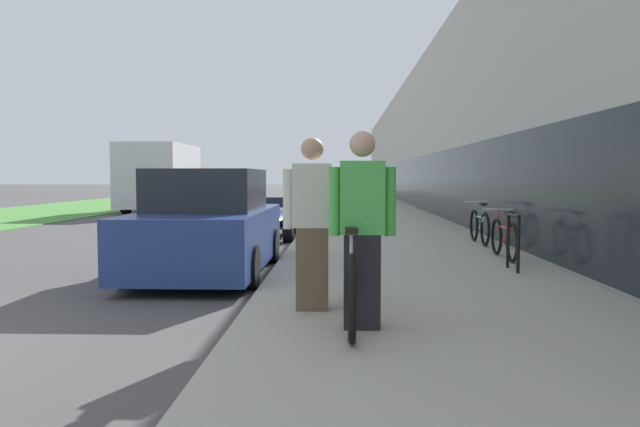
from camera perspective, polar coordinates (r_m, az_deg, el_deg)
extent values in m
cube|color=#A39E8E|center=(25.47, 4.45, 0.14)|extent=(4.33, 70.00, 0.12)
cube|color=#BCB7AD|center=(34.47, 16.01, 6.18)|extent=(10.00, 70.00, 6.50)
cube|color=#1E2328|center=(33.58, 7.70, 2.94)|extent=(0.10, 63.00, 2.20)
cube|color=#478438|center=(32.02, -21.27, 0.51)|extent=(6.67, 70.00, 0.03)
torus|color=black|center=(6.92, 2.68, -5.04)|extent=(0.06, 0.76, 0.76)
torus|color=black|center=(5.25, 2.93, -7.77)|extent=(0.06, 0.76, 0.76)
cylinder|color=#B7BCC1|center=(6.05, 2.79, -4.08)|extent=(0.04, 1.44, 0.04)
cylinder|color=#B7BCC1|center=(5.73, 2.84, -5.59)|extent=(0.04, 0.86, 0.35)
cylinder|color=#B7BCC1|center=(5.49, 2.88, -3.20)|extent=(0.03, 0.03, 0.31)
cube|color=black|center=(5.47, 2.89, -1.58)|extent=(0.11, 0.22, 0.05)
cylinder|color=#B7BCC1|center=(6.74, 2.70, -1.90)|extent=(0.03, 0.03, 0.33)
cylinder|color=silver|center=(6.73, 2.71, -0.50)|extent=(0.52, 0.03, 0.03)
cube|color=black|center=(5.77, 3.85, -6.17)|extent=(0.33, 0.24, 0.87)
cube|color=#4CB74C|center=(5.70, 3.88, 1.46)|extent=(0.41, 0.24, 0.67)
cylinder|color=#4CB74C|center=(5.69, 1.31, 1.12)|extent=(0.10, 0.10, 0.63)
cylinder|color=#4CB74C|center=(5.71, 6.44, 1.10)|extent=(0.10, 0.10, 0.63)
sphere|color=tan|center=(5.70, 3.90, 6.36)|extent=(0.24, 0.24, 0.24)
cube|color=brown|center=(6.55, -0.71, -5.04)|extent=(0.33, 0.24, 0.86)
cube|color=beige|center=(6.48, -0.71, 1.65)|extent=(0.40, 0.24, 0.66)
cylinder|color=beige|center=(6.50, -2.95, 1.35)|extent=(0.10, 0.10, 0.63)
cylinder|color=beige|center=(6.48, 1.53, 1.34)|extent=(0.10, 0.10, 0.63)
sphere|color=tan|center=(6.49, -0.72, 5.93)|extent=(0.24, 0.24, 0.24)
cylinder|color=black|center=(9.41, 17.68, -2.76)|extent=(0.05, 0.05, 0.82)
cylinder|color=black|center=(9.94, 16.82, -2.42)|extent=(0.05, 0.05, 0.82)
cylinder|color=black|center=(9.64, 17.28, -0.16)|extent=(0.05, 0.55, 0.05)
torus|color=black|center=(11.51, 15.84, -2.03)|extent=(0.05, 0.66, 0.66)
torus|color=black|center=(10.54, 17.16, -2.55)|extent=(0.05, 0.66, 0.66)
cylinder|color=red|center=(11.01, 16.49, -1.25)|extent=(0.04, 0.86, 0.04)
cylinder|color=red|center=(10.82, 16.75, -1.83)|extent=(0.04, 0.52, 0.30)
cylinder|color=red|center=(10.69, 16.94, -0.67)|extent=(0.03, 0.03, 0.27)
cube|color=black|center=(10.68, 16.95, 0.06)|extent=(0.11, 0.22, 0.05)
cylinder|color=red|center=(11.41, 15.97, -0.36)|extent=(0.03, 0.03, 0.29)
cylinder|color=silver|center=(11.40, 15.98, 0.35)|extent=(0.52, 0.03, 0.03)
torus|color=black|center=(13.84, 13.91, -1.04)|extent=(0.06, 0.69, 0.69)
torus|color=black|center=(12.85, 14.86, -1.40)|extent=(0.06, 0.69, 0.69)
cylinder|color=#7AD1C6|center=(13.33, 14.38, -0.32)|extent=(0.04, 0.87, 0.04)
cylinder|color=#7AD1C6|center=(13.14, 14.57, -0.81)|extent=(0.04, 0.53, 0.31)
cylinder|color=#7AD1C6|center=(13.00, 14.70, 0.21)|extent=(0.03, 0.03, 0.28)
cube|color=black|center=(13.00, 14.71, 0.83)|extent=(0.11, 0.22, 0.05)
cylinder|color=#7AD1C6|center=(13.74, 14.01, 0.42)|extent=(0.03, 0.03, 0.30)
cylinder|color=silver|center=(13.73, 14.01, 1.04)|extent=(0.52, 0.03, 0.03)
cube|color=navy|center=(9.80, -10.14, -2.14)|extent=(1.78, 4.30, 0.84)
cube|color=#1E2328|center=(9.75, -10.19, 2.16)|extent=(1.53, 2.15, 0.63)
cylinder|color=black|center=(11.26, -12.87, -2.84)|extent=(0.22, 0.60, 0.60)
cylinder|color=black|center=(10.96, -4.48, -2.94)|extent=(0.22, 0.60, 0.60)
cylinder|color=black|center=(8.81, -17.16, -4.64)|extent=(0.22, 0.60, 0.60)
cylinder|color=black|center=(8.42, -6.44, -4.87)|extent=(0.22, 0.60, 0.60)
ellipsoid|color=navy|center=(15.55, -5.51, -0.59)|extent=(1.72, 4.12, 0.59)
cube|color=#1E2328|center=(16.04, -5.28, 1.01)|extent=(1.20, 0.04, 0.26)
cylinder|color=black|center=(16.86, -7.70, -0.73)|extent=(0.22, 0.60, 0.60)
cylinder|color=black|center=(16.66, -2.23, -0.75)|extent=(0.22, 0.60, 0.60)
cylinder|color=black|center=(14.51, -9.27, -1.41)|extent=(0.22, 0.60, 0.60)
cylinder|color=black|center=(14.29, -2.92, -1.45)|extent=(0.22, 0.60, 0.60)
cube|color=orange|center=(30.02, -12.77, 2.51)|extent=(2.23, 1.57, 1.69)
cube|color=silver|center=(26.99, -14.47, 3.36)|extent=(2.42, 4.71, 2.60)
cylinder|color=black|center=(29.95, -15.01, 1.22)|extent=(0.28, 0.84, 0.84)
cylinder|color=black|center=(29.38, -10.86, 1.23)|extent=(0.28, 0.84, 0.84)
cylinder|color=black|center=(26.46, -17.32, 0.90)|extent=(0.28, 0.84, 0.84)
cylinder|color=black|center=(25.81, -12.66, 0.91)|extent=(0.28, 0.84, 0.84)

